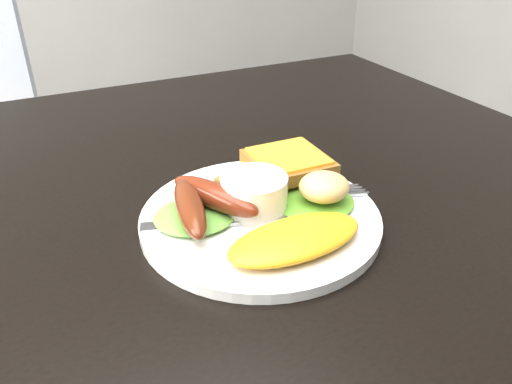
{
  "coord_description": "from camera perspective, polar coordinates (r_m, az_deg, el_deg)",
  "views": [
    {
      "loc": [
        -0.08,
        -0.51,
        1.04
      ],
      "look_at": [
        0.11,
        -0.11,
        0.78
      ],
      "focal_mm": 35.0,
      "sensor_mm": 36.0,
      "label": 1
    }
  ],
  "objects": [
    {
      "name": "dining_table",
      "position": [
        0.6,
        -14.57,
        -1.92
      ],
      "size": [
        1.2,
        0.8,
        0.04
      ],
      "primitive_type": "cube",
      "color": "black",
      "rests_on": "ground"
    },
    {
      "name": "plate",
      "position": [
        0.52,
        0.49,
        -3.01
      ],
      "size": [
        0.25,
        0.25,
        0.01
      ],
      "primitive_type": "cylinder",
      "color": "white",
      "rests_on": "dining_table"
    },
    {
      "name": "lettuce_left",
      "position": [
        0.5,
        -7.0,
        -2.71
      ],
      "size": [
        0.1,
        0.09,
        0.01
      ],
      "primitive_type": "ellipsoid",
      "rotation": [
        0.0,
        0.0,
        -0.18
      ],
      "color": "olive",
      "rests_on": "plate"
    },
    {
      "name": "lettuce_right",
      "position": [
        0.53,
        6.86,
        -1.19
      ],
      "size": [
        0.11,
        0.1,
        0.01
      ],
      "primitive_type": "ellipsoid",
      "rotation": [
        0.0,
        0.0,
        0.33
      ],
      "color": "#378727",
      "rests_on": "plate"
    },
    {
      "name": "omelette",
      "position": [
        0.46,
        4.54,
        -5.34
      ],
      "size": [
        0.14,
        0.07,
        0.02
      ],
      "primitive_type": "ellipsoid",
      "rotation": [
        0.0,
        0.0,
        0.04
      ],
      "color": "orange",
      "rests_on": "plate"
    },
    {
      "name": "sausage_a",
      "position": [
        0.49,
        -7.59,
        -1.74
      ],
      "size": [
        0.05,
        0.11,
        0.03
      ],
      "primitive_type": "ellipsoid",
      "rotation": [
        0.0,
        0.0,
        -0.18
      ],
      "color": "#633012",
      "rests_on": "lettuce_left"
    },
    {
      "name": "sausage_b",
      "position": [
        0.5,
        -4.78,
        -0.42
      ],
      "size": [
        0.07,
        0.11,
        0.03
      ],
      "primitive_type": "ellipsoid",
      "rotation": [
        0.0,
        0.0,
        0.46
      ],
      "color": "maroon",
      "rests_on": "lettuce_left"
    },
    {
      "name": "ramekin",
      "position": [
        0.51,
        -0.21,
        -0.29
      ],
      "size": [
        0.07,
        0.07,
        0.04
      ],
      "primitive_type": "cylinder",
      "rotation": [
        0.0,
        0.0,
        0.02
      ],
      "color": "white",
      "rests_on": "plate"
    },
    {
      "name": "toast_a",
      "position": [
        0.56,
        0.4,
        1.42
      ],
      "size": [
        0.1,
        0.1,
        0.01
      ],
      "primitive_type": "cube",
      "rotation": [
        0.0,
        0.0,
        0.51
      ],
      "color": "brown",
      "rests_on": "plate"
    },
    {
      "name": "toast_b",
      "position": [
        0.57,
        3.72,
        3.34
      ],
      "size": [
        0.09,
        0.09,
        0.01
      ],
      "primitive_type": "cube",
      "rotation": [
        0.0,
        0.0,
        -0.02
      ],
      "color": "#8F5A22",
      "rests_on": "toast_a"
    },
    {
      "name": "potato_salad",
      "position": [
        0.52,
        7.79,
        0.58
      ],
      "size": [
        0.06,
        0.05,
        0.03
      ],
      "primitive_type": "ellipsoid",
      "rotation": [
        0.0,
        0.0,
        -0.09
      ],
      "color": "beige",
      "rests_on": "lettuce_right"
    },
    {
      "name": "fork",
      "position": [
        0.5,
        -2.57,
        -3.32
      ],
      "size": [
        0.18,
        0.07,
        0.0
      ],
      "primitive_type": "cube",
      "rotation": [
        0.0,
        0.0,
        -0.31
      ],
      "color": "#ADAFB7",
      "rests_on": "plate"
    }
  ]
}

